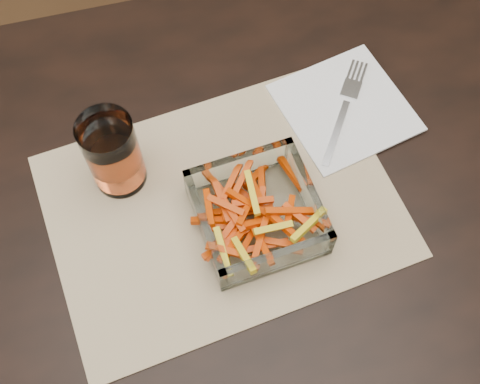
# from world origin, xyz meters

# --- Properties ---
(dining_table) EXTENTS (1.60, 0.90, 0.75)m
(dining_table) POSITION_xyz_m (0.00, 0.00, 0.66)
(dining_table) COLOR black
(dining_table) RESTS_ON ground
(placemat) EXTENTS (0.49, 0.38, 0.00)m
(placemat) POSITION_xyz_m (-0.09, 0.06, 0.75)
(placemat) COLOR tan
(placemat) RESTS_ON dining_table
(glass_bowl) EXTENTS (0.16, 0.16, 0.06)m
(glass_bowl) POSITION_xyz_m (-0.05, 0.03, 0.78)
(glass_bowl) COLOR white
(glass_bowl) RESTS_ON placemat
(tumbler) EXTENTS (0.07, 0.07, 0.12)m
(tumbler) POSITION_xyz_m (-0.21, 0.14, 0.81)
(tumbler) COLOR white
(tumbler) RESTS_ON placemat
(napkin) EXTENTS (0.20, 0.20, 0.00)m
(napkin) POSITION_xyz_m (0.12, 0.17, 0.76)
(napkin) COLOR white
(napkin) RESTS_ON placemat
(fork) EXTENTS (0.12, 0.16, 0.00)m
(fork) POSITION_xyz_m (0.12, 0.16, 0.76)
(fork) COLOR silver
(fork) RESTS_ON napkin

